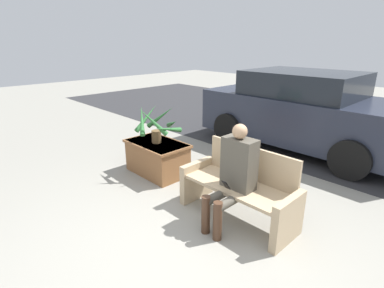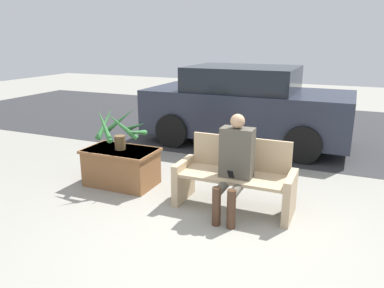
{
  "view_description": "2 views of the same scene",
  "coord_description": "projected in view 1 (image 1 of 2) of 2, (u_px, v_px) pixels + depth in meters",
  "views": [
    {
      "loc": [
        2.02,
        -1.82,
        2.14
      ],
      "look_at": [
        -1.12,
        1.21,
        0.63
      ],
      "focal_mm": 28.0,
      "sensor_mm": 36.0,
      "label": 1
    },
    {
      "loc": [
        1.29,
        -3.39,
        2.14
      ],
      "look_at": [
        -0.77,
        1.37,
        0.65
      ],
      "focal_mm": 35.0,
      "sensor_mm": 36.0,
      "label": 2
    }
  ],
  "objects": [
    {
      "name": "ground_plane",
      "position": [
        184.0,
        248.0,
        3.27
      ],
      "size": [
        30.0,
        30.0,
        0.0
      ],
      "primitive_type": "plane",
      "color": "gray"
    },
    {
      "name": "parked_car",
      "position": [
        304.0,
        111.0,
        6.12
      ],
      "size": [
        4.08,
        1.98,
        1.57
      ],
      "color": "#232838",
      "rests_on": "ground_plane"
    },
    {
      "name": "person_seated",
      "position": [
        234.0,
        173.0,
        3.5
      ],
      "size": [
        0.4,
        0.63,
        1.26
      ],
      "color": "#4C473D",
      "rests_on": "ground_plane"
    },
    {
      "name": "planter_box",
      "position": [
        157.0,
        157.0,
        5.04
      ],
      "size": [
        1.06,
        0.66,
        0.55
      ],
      "color": "brown",
      "rests_on": "ground_plane"
    },
    {
      "name": "road_surface",
      "position": [
        364.0,
        136.0,
        7.06
      ],
      "size": [
        20.0,
        6.0,
        0.01
      ],
      "primitive_type": "cube",
      "color": "#2D2D30",
      "rests_on": "ground_plane"
    },
    {
      "name": "bench",
      "position": [
        240.0,
        188.0,
        3.75
      ],
      "size": [
        1.5,
        0.58,
        0.89
      ],
      "color": "tan",
      "rests_on": "ground_plane"
    },
    {
      "name": "potted_plant",
      "position": [
        157.0,
        124.0,
        4.86
      ],
      "size": [
        0.75,
        0.76,
        0.64
      ],
      "color": "brown",
      "rests_on": "planter_box"
    }
  ]
}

